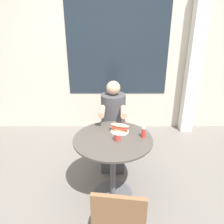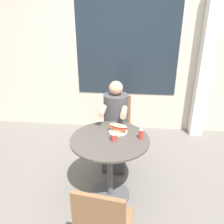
% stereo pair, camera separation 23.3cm
% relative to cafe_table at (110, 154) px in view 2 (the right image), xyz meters
% --- Properties ---
extents(ground_plane, '(8.00, 8.00, 0.00)m').
position_rel_cafe_table_xyz_m(ground_plane, '(0.00, 0.00, -0.55)').
color(ground_plane, slate).
extents(storefront_wall, '(8.00, 0.09, 2.80)m').
position_rel_cafe_table_xyz_m(storefront_wall, '(0.00, 1.79, 0.85)').
color(storefront_wall, beige).
rests_on(storefront_wall, ground_plane).
extents(lattice_pillar, '(0.20, 0.20, 2.40)m').
position_rel_cafe_table_xyz_m(lattice_pillar, '(1.32, 1.63, 0.65)').
color(lattice_pillar, silver).
rests_on(lattice_pillar, ground_plane).
extents(cafe_table, '(0.81, 0.81, 0.74)m').
position_rel_cafe_table_xyz_m(cafe_table, '(0.00, 0.00, 0.00)').
color(cafe_table, '#47423D').
rests_on(cafe_table, ground_plane).
extents(diner_chair, '(0.39, 0.39, 0.87)m').
position_rel_cafe_table_xyz_m(diner_chair, '(0.01, 0.92, -0.03)').
color(diner_chair, brown).
rests_on(diner_chair, ground_plane).
extents(seated_diner, '(0.32, 0.56, 1.17)m').
position_rel_cafe_table_xyz_m(seated_diner, '(0.01, 0.58, -0.03)').
color(seated_diner, '#424247').
rests_on(seated_diner, ground_plane).
extents(sandwich_on_plate, '(0.21, 0.20, 0.09)m').
position_rel_cafe_table_xyz_m(sandwich_on_plate, '(0.07, 0.14, 0.23)').
color(sandwich_on_plate, white).
rests_on(sandwich_on_plate, cafe_table).
extents(drink_cup, '(0.07, 0.07, 0.08)m').
position_rel_cafe_table_xyz_m(drink_cup, '(0.05, -0.04, 0.23)').
color(drink_cup, '#B73D38').
rests_on(drink_cup, cafe_table).
extents(condiment_bottle, '(0.04, 0.04, 0.13)m').
position_rel_cafe_table_xyz_m(condiment_bottle, '(0.31, 0.02, 0.25)').
color(condiment_bottle, red).
rests_on(condiment_bottle, cafe_table).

